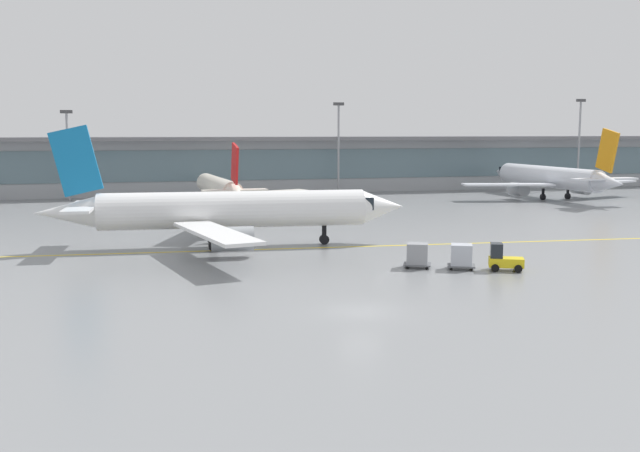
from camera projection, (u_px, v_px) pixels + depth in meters
ground_plane at (361, 311)px, 43.05m from camera, size 400.00×400.00×0.00m
taxiway_centreline_stripe at (237, 250)px, 65.11m from camera, size 109.73×8.46×0.01m
terminal_concourse at (210, 164)px, 123.06m from camera, size 195.33×11.00×9.60m
gate_airplane_1 at (219, 188)px, 100.43m from camera, size 25.71×27.73×9.18m
gate_airplane_2 at (550, 178)px, 113.90m from camera, size 30.84×33.17×10.99m
taxiing_regional_jet at (229, 211)px, 66.51m from camera, size 33.72×31.27×11.16m
baggage_tug at (503, 259)px, 55.53m from camera, size 2.95×2.42×2.10m
cargo_dolly_lead at (461, 256)px, 56.04m from camera, size 2.57×2.32×1.94m
cargo_dolly_trailing at (417, 254)px, 56.61m from camera, size 2.57×2.32×1.94m
apron_light_mast_1 at (68, 151)px, 110.32m from camera, size 1.80×0.36×13.71m
apron_light_mast_2 at (339, 145)px, 120.92m from camera, size 1.80×0.36×15.25m
apron_light_mast_3 at (579, 141)px, 130.72m from camera, size 1.80×0.36×16.24m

